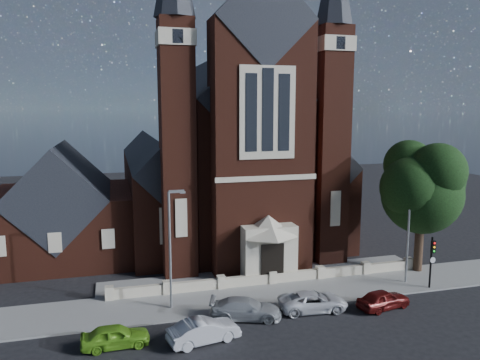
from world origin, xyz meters
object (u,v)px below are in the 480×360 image
object	(u,v)px
street_lamp_left	(171,243)
traffic_signal	(432,256)
car_lime_van	(115,336)
street_tree	(426,189)
car_silver_a	(204,331)
car_dark_red	(383,299)
car_silver_b	(246,309)
parish_hall	(62,213)
church	(223,157)
car_white_suv	(313,301)
street_lamp_right	(410,225)

from	to	relation	value
street_lamp_left	traffic_signal	xyz separation A→B (m)	(18.91, -1.57, -2.02)
traffic_signal	car_lime_van	size ratio (longest dim) A/B	1.06
street_tree	street_lamp_left	distance (m)	20.71
traffic_signal	car_silver_a	bearing A→B (deg)	-169.13
traffic_signal	car_dark_red	world-z (taller)	traffic_signal
traffic_signal	car_silver_b	xyz separation A→B (m)	(-14.57, -1.10, -1.92)
parish_hall	street_tree	world-z (taller)	street_tree
traffic_signal	car_dark_red	size ratio (longest dim) A/B	1.06
parish_hall	traffic_signal	distance (m)	31.20
church	traffic_signal	size ratio (longest dim) A/B	8.72
car_white_suv	car_lime_van	bearing A→B (deg)	102.28
car_silver_b	car_white_suv	world-z (taller)	car_silver_b
church	street_lamp_left	size ratio (longest dim) A/B	4.31
church	street_lamp_right	xyz separation A→B (m)	(10.09, -18.94, -3.59)
church	street_lamp_left	bearing A→B (deg)	-112.66
traffic_signal	car_white_suv	xyz separation A→B (m)	(-9.92, -1.12, -1.94)
street_lamp_left	street_lamp_right	xyz separation A→B (m)	(18.00, 0.00, 0.00)
parish_hall	car_silver_b	world-z (taller)	parish_hall
car_dark_red	traffic_signal	bearing A→B (deg)	-80.08
street_lamp_left	car_lime_van	xyz separation A→B (m)	(-3.73, -4.22, -3.95)
parish_hall	traffic_signal	bearing A→B (deg)	-29.98
street_tree	car_silver_b	world-z (taller)	street_tree
street_lamp_right	car_silver_b	xyz separation A→B (m)	(-13.66, -2.68, -3.94)
parish_hall	street_lamp_right	world-z (taller)	parish_hall
church	street_lamp_left	xyz separation A→B (m)	(-7.91, -18.94, -3.59)
traffic_signal	car_dark_red	xyz separation A→B (m)	(-5.24, -2.05, -1.94)
traffic_signal	car_silver_a	world-z (taller)	traffic_signal
car_white_suv	parish_hall	bearing A→B (deg)	51.09
street_lamp_right	car_silver_a	xyz separation A→B (m)	(-16.83, -4.98, -3.91)
car_lime_van	car_silver_a	bearing A→B (deg)	-100.37
car_white_suv	car_dark_red	distance (m)	4.77
street_tree	church	bearing A→B (deg)	126.17
car_lime_van	car_dark_red	bearing A→B (deg)	-89.60
car_silver_a	car_white_suv	bearing A→B (deg)	-85.83
street_tree	street_lamp_right	distance (m)	3.84
street_tree	car_white_suv	size ratio (longest dim) A/B	2.33
car_dark_red	car_lime_van	bearing A→B (deg)	80.46
street_lamp_right	car_lime_van	bearing A→B (deg)	-169.01
traffic_signal	car_silver_b	world-z (taller)	traffic_signal
traffic_signal	car_white_suv	world-z (taller)	traffic_signal
car_lime_van	car_silver_b	xyz separation A→B (m)	(8.07, 1.55, 0.02)
parish_hall	street_lamp_left	distance (m)	16.18
car_silver_b	church	bearing A→B (deg)	8.30
parish_hall	street_lamp_right	distance (m)	29.62
church	street_tree	world-z (taller)	church
car_white_suv	car_silver_b	bearing A→B (deg)	95.24
car_white_suv	street_lamp_left	bearing A→B (deg)	78.76
parish_hall	street_lamp_right	xyz separation A→B (m)	(26.09, -14.00, 0.59)
street_lamp_right	car_lime_van	world-z (taller)	street_lamp_right
car_lime_van	car_silver_b	world-z (taller)	car_silver_b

